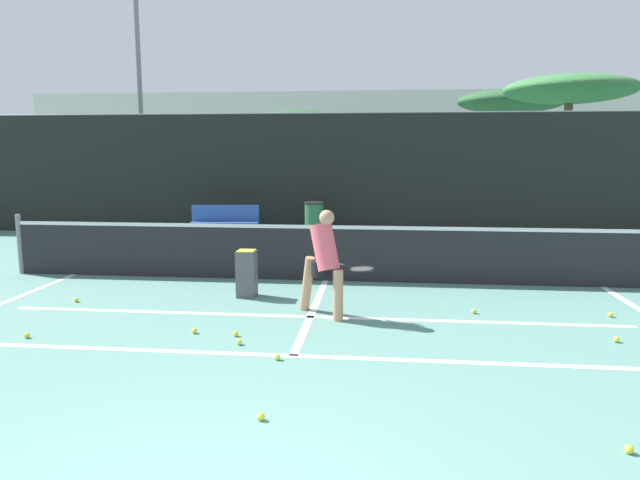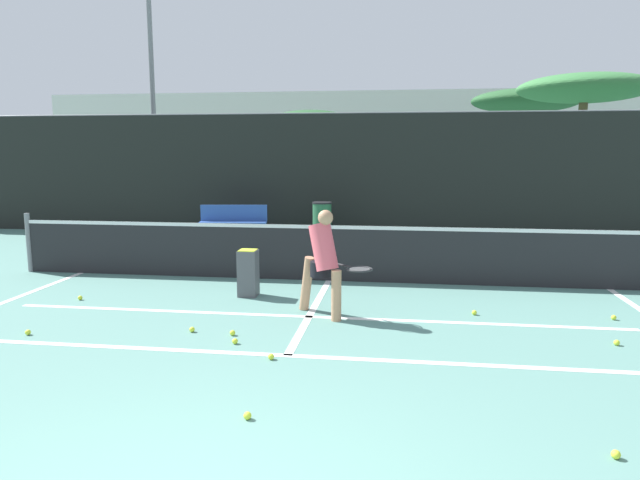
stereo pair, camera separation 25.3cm
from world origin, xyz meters
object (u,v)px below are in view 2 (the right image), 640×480
(player_practicing, at_px, (323,259))
(trash_bin, at_px, (322,221))
(ball_hopper, at_px, (248,272))
(parked_car, at_px, (335,198))
(courtside_bench, at_px, (233,221))

(player_practicing, bearing_deg, trash_bin, 140.57)
(trash_bin, bearing_deg, ball_hopper, -93.97)
(trash_bin, distance_m, parked_car, 4.82)
(player_practicing, xyz_separation_m, courtside_bench, (-3.08, 6.24, -0.30))
(trash_bin, bearing_deg, courtside_bench, -175.43)
(courtside_bench, xyz_separation_m, parked_car, (1.98, 4.98, 0.18))
(ball_hopper, distance_m, courtside_bench, 5.62)
(ball_hopper, xyz_separation_m, courtside_bench, (-1.80, 5.33, 0.10))
(player_practicing, relative_size, ball_hopper, 2.02)
(ball_hopper, height_order, trash_bin, trash_bin)
(trash_bin, xyz_separation_m, parked_car, (-0.21, 4.81, 0.17))
(player_practicing, distance_m, ball_hopper, 1.61)
(player_practicing, height_order, trash_bin, player_practicing)
(courtside_bench, distance_m, trash_bin, 2.19)
(ball_hopper, height_order, courtside_bench, courtside_bench)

